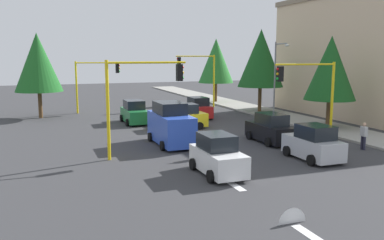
# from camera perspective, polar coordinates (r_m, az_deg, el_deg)

# --- Properties ---
(ground_plane) EXTENTS (120.00, 120.00, 0.00)m
(ground_plane) POSITION_cam_1_polar(r_m,az_deg,el_deg) (30.85, 0.61, -1.76)
(ground_plane) COLOR #353538
(sidewalk_kerb) EXTENTS (80.00, 4.00, 0.15)m
(sidewalk_kerb) POSITION_cam_1_polar(r_m,az_deg,el_deg) (39.97, 12.17, 0.60)
(sidewalk_kerb) COLOR gray
(sidewalk_kerb) RESTS_ON ground
(lane_arrow_near) EXTENTS (2.40, 1.10, 1.10)m
(lane_arrow_near) POSITION_cam_1_polar(r_m,az_deg,el_deg) (19.39, 4.59, -8.21)
(lane_arrow_near) COLOR silver
(lane_arrow_near) RESTS_ON ground
(lane_arrow_mid) EXTENTS (2.40, 1.10, 1.10)m
(lane_arrow_mid) POSITION_cam_1_polar(r_m,az_deg,el_deg) (14.52, 14.98, -14.51)
(lane_arrow_mid) COLOR silver
(lane_arrow_mid) RESTS_ON ground
(apartment_block) EXTENTS (19.58, 9.30, 11.54)m
(apartment_block) POSITION_cam_1_polar(r_m,az_deg,el_deg) (42.24, 23.93, 8.25)
(apartment_block) COLOR beige
(apartment_block) RESTS_ON ground
(traffic_signal_near_right) EXTENTS (0.36, 4.59, 5.51)m
(traffic_signal_near_right) POSITION_cam_1_polar(r_m,az_deg,el_deg) (22.96, -7.25, 4.35)
(traffic_signal_near_right) COLOR yellow
(traffic_signal_near_right) RESTS_ON ground
(traffic_signal_near_left) EXTENTS (0.36, 4.59, 5.34)m
(traffic_signal_near_left) POSITION_cam_1_polar(r_m,az_deg,el_deg) (27.82, 16.15, 4.61)
(traffic_signal_near_left) COLOR yellow
(traffic_signal_near_left) RESTS_ON ground
(traffic_signal_far_left) EXTENTS (0.36, 4.59, 5.88)m
(traffic_signal_far_left) POSITION_cam_1_polar(r_m,az_deg,el_deg) (45.47, 1.03, 6.93)
(traffic_signal_far_left) COLOR yellow
(traffic_signal_far_left) RESTS_ON ground
(traffic_signal_far_right) EXTENTS (0.36, 4.59, 5.22)m
(traffic_signal_far_right) POSITION_cam_1_polar(r_m,az_deg,el_deg) (42.66, -13.39, 5.98)
(traffic_signal_far_right) COLOR yellow
(traffic_signal_far_right) RESTS_ON ground
(street_lamp_curbside) EXTENTS (2.15, 0.28, 7.00)m
(street_lamp_curbside) POSITION_cam_1_polar(r_m,az_deg,el_deg) (37.73, 11.84, 6.65)
(street_lamp_curbside) COLOR slate
(street_lamp_curbside) RESTS_ON ground
(tree_roadside_mid) EXTENTS (4.58, 4.58, 8.40)m
(tree_roadside_mid) POSITION_cam_1_polar(r_m,az_deg,el_deg) (41.87, 9.60, 8.52)
(tree_roadside_mid) COLOR brown
(tree_roadside_mid) RESTS_ON ground
(tree_opposite_side) EXTENTS (4.29, 4.29, 7.85)m
(tree_opposite_side) POSITION_cam_1_polar(r_m,az_deg,el_deg) (40.30, -20.77, 7.54)
(tree_opposite_side) COLOR brown
(tree_opposite_side) RESTS_ON ground
(tree_roadside_near) EXTENTS (4.00, 4.00, 7.30)m
(tree_roadside_near) POSITION_cam_1_polar(r_m,az_deg,el_deg) (33.91, 18.83, 6.88)
(tree_roadside_near) COLOR brown
(tree_roadside_near) RESTS_ON ground
(tree_roadside_far) EXTENTS (4.30, 4.30, 7.87)m
(tree_roadside_far) POSITION_cam_1_polar(r_m,az_deg,el_deg) (50.59, 3.38, 8.27)
(tree_roadside_far) COLOR brown
(tree_roadside_far) RESTS_ON ground
(delivery_van_blue) EXTENTS (4.80, 2.22, 2.77)m
(delivery_van_blue) POSITION_cam_1_polar(r_m,az_deg,el_deg) (26.48, -3.01, -0.72)
(delivery_van_blue) COLOR blue
(delivery_van_blue) RESTS_ON ground
(car_white) EXTENTS (3.70, 1.95, 1.98)m
(car_white) POSITION_cam_1_polar(r_m,az_deg,el_deg) (19.92, 3.60, -5.08)
(car_white) COLOR white
(car_white) RESTS_ON ground
(car_yellow) EXTENTS (2.08, 4.10, 1.98)m
(car_yellow) POSITION_cam_1_polar(r_m,az_deg,el_deg) (32.37, -1.53, 0.35)
(car_yellow) COLOR yellow
(car_yellow) RESTS_ON ground
(car_black) EXTENTS (4.07, 1.93, 1.98)m
(car_black) POSITION_cam_1_polar(r_m,az_deg,el_deg) (27.68, 10.89, -1.26)
(car_black) COLOR black
(car_black) RESTS_ON ground
(car_red) EXTENTS (3.77, 2.01, 1.98)m
(car_red) POSITION_cam_1_polar(r_m,az_deg,el_deg) (37.99, 0.79, 1.62)
(car_red) COLOR red
(car_red) RESTS_ON ground
(car_green) EXTENTS (4.19, 2.03, 1.98)m
(car_green) POSITION_cam_1_polar(r_m,az_deg,el_deg) (35.44, -8.05, 1.01)
(car_green) COLOR #1E7238
(car_green) RESTS_ON ground
(car_silver) EXTENTS (3.65, 2.02, 1.98)m
(car_silver) POSITION_cam_1_polar(r_m,az_deg,el_deg) (23.62, 16.60, -3.22)
(car_silver) COLOR #B2B5BA
(car_silver) RESTS_ON ground
(pedestrian_crossing) EXTENTS (0.40, 0.24, 1.70)m
(pedestrian_crossing) POSITION_cam_1_polar(r_m,az_deg,el_deg) (27.16, 22.90, -1.98)
(pedestrian_crossing) COLOR #262638
(pedestrian_crossing) RESTS_ON ground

